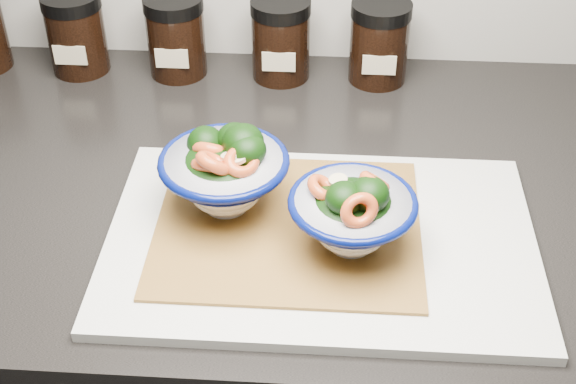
# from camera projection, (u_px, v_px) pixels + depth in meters

# --- Properties ---
(countertop) EXTENTS (3.50, 0.60, 0.04)m
(countertop) POSITION_uv_depth(u_px,v_px,m) (194.00, 188.00, 0.96)
(countertop) COLOR black
(countertop) RESTS_ON cabinet
(cutting_board) EXTENTS (0.45, 0.30, 0.01)m
(cutting_board) POSITION_uv_depth(u_px,v_px,m) (321.00, 241.00, 0.85)
(cutting_board) COLOR beige
(cutting_board) RESTS_ON countertop
(bamboo_mat) EXTENTS (0.28, 0.24, 0.00)m
(bamboo_mat) POSITION_uv_depth(u_px,v_px,m) (288.00, 226.00, 0.85)
(bamboo_mat) COLOR #AA7533
(bamboo_mat) RESTS_ON cutting_board
(bowl_left) EXTENTS (0.14, 0.14, 0.10)m
(bowl_left) POSITION_uv_depth(u_px,v_px,m) (225.00, 171.00, 0.85)
(bowl_left) COLOR white
(bowl_left) RESTS_ON bamboo_mat
(bowl_right) EXTENTS (0.13, 0.13, 0.10)m
(bowl_right) POSITION_uv_depth(u_px,v_px,m) (353.00, 214.00, 0.80)
(bowl_right) COLOR white
(bowl_right) RESTS_ON bamboo_mat
(spice_jar_b) EXTENTS (0.08, 0.08, 0.11)m
(spice_jar_b) POSITION_uv_depth(u_px,v_px,m) (76.00, 33.00, 1.11)
(spice_jar_b) COLOR black
(spice_jar_b) RESTS_ON countertop
(spice_jar_c) EXTENTS (0.08, 0.08, 0.11)m
(spice_jar_c) POSITION_uv_depth(u_px,v_px,m) (176.00, 36.00, 1.10)
(spice_jar_c) COLOR black
(spice_jar_c) RESTS_ON countertop
(spice_jar_d) EXTENTS (0.08, 0.08, 0.11)m
(spice_jar_d) POSITION_uv_depth(u_px,v_px,m) (281.00, 39.00, 1.10)
(spice_jar_d) COLOR black
(spice_jar_d) RESTS_ON countertop
(spice_jar_e) EXTENTS (0.08, 0.08, 0.11)m
(spice_jar_e) POSITION_uv_depth(u_px,v_px,m) (379.00, 42.00, 1.09)
(spice_jar_e) COLOR black
(spice_jar_e) RESTS_ON countertop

